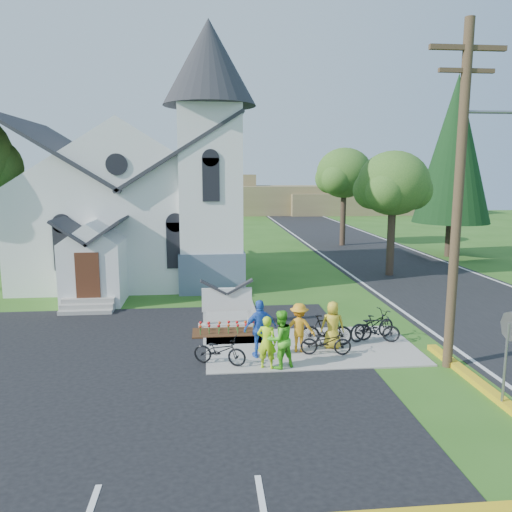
{
  "coord_description": "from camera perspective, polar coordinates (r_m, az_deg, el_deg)",
  "views": [
    {
      "loc": [
        -1.89,
        -15.27,
        5.81
      ],
      "look_at": [
        0.09,
        5.0,
        2.41
      ],
      "focal_mm": 35.0,
      "sensor_mm": 36.0,
      "label": 1
    }
  ],
  "objects": [
    {
      "name": "cyclist_2",
      "position": [
        15.86,
        0.5,
        -8.3
      ],
      "size": [
        1.15,
        0.69,
        1.84
      ],
      "primitive_type": "imported",
      "rotation": [
        0.0,
        0.0,
        3.38
      ],
      "color": "blue",
      "rests_on": "sidewalk"
    },
    {
      "name": "bike_3",
      "position": [
        17.87,
        13.68,
        -8.05
      ],
      "size": [
        1.6,
        0.87,
        0.93
      ],
      "primitive_type": "imported",
      "rotation": [
        0.0,
        0.0,
        1.27
      ],
      "color": "black",
      "rests_on": "sidewalk"
    },
    {
      "name": "cyclist_4",
      "position": [
        16.86,
        8.75,
        -7.78
      ],
      "size": [
        0.85,
        0.63,
        1.58
      ],
      "primitive_type": "imported",
      "rotation": [
        0.0,
        0.0,
        2.96
      ],
      "color": "gold",
      "rests_on": "sidewalk"
    },
    {
      "name": "utility_pole",
      "position": [
        15.57,
        22.37,
        7.27
      ],
      "size": [
        3.45,
        0.28,
        10.0
      ],
      "color": "#462F23",
      "rests_on": "ground"
    },
    {
      "name": "flower_bed",
      "position": [
        18.51,
        -3.21,
        -8.73
      ],
      "size": [
        2.6,
        1.1,
        0.07
      ],
      "primitive_type": "cube",
      "color": "#391F0F",
      "rests_on": "ground"
    },
    {
      "name": "distant_hills",
      "position": [
        71.89,
        -1.39,
        6.56
      ],
      "size": [
        61.0,
        10.0,
        5.6
      ],
      "color": "olive",
      "rests_on": "ground"
    },
    {
      "name": "tree_road_mid",
      "position": [
        40.75,
        10.05,
        9.28
      ],
      "size": [
        4.4,
        4.4,
        7.8
      ],
      "color": "#32251B",
      "rests_on": "ground"
    },
    {
      "name": "ground",
      "position": [
        16.45,
        1.4,
        -11.22
      ],
      "size": [
        120.0,
        120.0,
        0.0
      ],
      "primitive_type": "plane",
      "color": "#2D5C1A",
      "rests_on": "ground"
    },
    {
      "name": "cyclist_0",
      "position": [
        15.01,
        1.24,
        -9.82
      ],
      "size": [
        0.67,
        0.54,
        1.6
      ],
      "primitive_type": "imported",
      "rotation": [
        0.0,
        0.0,
        2.83
      ],
      "color": "#BDF11C",
      "rests_on": "sidewalk"
    },
    {
      "name": "bike_4",
      "position": [
        18.05,
        13.11,
        -7.7
      ],
      "size": [
        2.05,
        1.39,
        1.02
      ],
      "primitive_type": "imported",
      "rotation": [
        0.0,
        0.0,
        1.98
      ],
      "color": "black",
      "rests_on": "sidewalk"
    },
    {
      "name": "church_sign",
      "position": [
        19.09,
        -3.35,
        -5.06
      ],
      "size": [
        2.2,
        0.4,
        1.7
      ],
      "color": "gray",
      "rests_on": "ground"
    },
    {
      "name": "bike_0",
      "position": [
        15.44,
        -4.17,
        -10.72
      ],
      "size": [
        1.76,
        1.14,
        0.88
      ],
      "primitive_type": "imported",
      "rotation": [
        0.0,
        0.0,
        1.2
      ],
      "color": "black",
      "rests_on": "sidewalk"
    },
    {
      "name": "road",
      "position": [
        33.03,
        15.61,
        -1.0
      ],
      "size": [
        8.0,
        90.0,
        0.02
      ],
      "primitive_type": "cube",
      "color": "black",
      "rests_on": "ground"
    },
    {
      "name": "bike_1",
      "position": [
        17.12,
        8.01,
        -8.4
      ],
      "size": [
        1.82,
        0.69,
        1.07
      ],
      "primitive_type": "imported",
      "rotation": [
        0.0,
        0.0,
        1.46
      ],
      "color": "black",
      "rests_on": "sidewalk"
    },
    {
      "name": "tree_road_near",
      "position": [
        29.19,
        15.42,
        7.94
      ],
      "size": [
        4.0,
        4.0,
        7.05
      ],
      "color": "#32251B",
      "rests_on": "ground"
    },
    {
      "name": "cyclist_3",
      "position": [
        16.42,
        4.95,
        -8.14
      ],
      "size": [
        1.14,
        0.8,
        1.61
      ],
      "primitive_type": "imported",
      "rotation": [
        0.0,
        0.0,
        2.93
      ],
      "color": "orange",
      "rests_on": "sidewalk"
    },
    {
      "name": "parking_lot",
      "position": [
        15.36,
        -25.3,
        -13.67
      ],
      "size": [
        20.0,
        16.0,
        0.02
      ],
      "primitive_type": "cube",
      "color": "black",
      "rests_on": "ground"
    },
    {
      "name": "bike_2",
      "position": [
        16.32,
        7.98,
        -9.7
      ],
      "size": [
        1.68,
        0.77,
        0.85
      ],
      "primitive_type": "imported",
      "rotation": [
        0.0,
        0.0,
        1.44
      ],
      "color": "black",
      "rests_on": "sidewalk"
    },
    {
      "name": "church",
      "position": [
        27.99,
        -13.07,
        8.07
      ],
      "size": [
        12.35,
        12.0,
        13.0
      ],
      "color": "white",
      "rests_on": "ground"
    },
    {
      "name": "cyclist_1",
      "position": [
        15.04,
        2.79,
        -9.47
      ],
      "size": [
        1.05,
        0.95,
        1.76
      ],
      "primitive_type": "imported",
      "rotation": [
        0.0,
        0.0,
        3.55
      ],
      "color": "#5FE02A",
      "rests_on": "sidewalk"
    },
    {
      "name": "sidewalk",
      "position": [
        17.14,
        6.26,
        -10.32
      ],
      "size": [
        7.0,
        4.0,
        0.05
      ],
      "primitive_type": "cube",
      "color": "gray",
      "rests_on": "ground"
    },
    {
      "name": "stop_sign",
      "position": [
        13.87,
        26.92,
        -8.47
      ],
      "size": [
        0.11,
        0.76,
        2.48
      ],
      "color": "gray",
      "rests_on": "ground"
    },
    {
      "name": "conifer",
      "position": [
        37.35,
        21.75,
        11.22
      ],
      "size": [
        5.2,
        5.2,
        12.4
      ],
      "color": "#32251B",
      "rests_on": "ground"
    }
  ]
}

